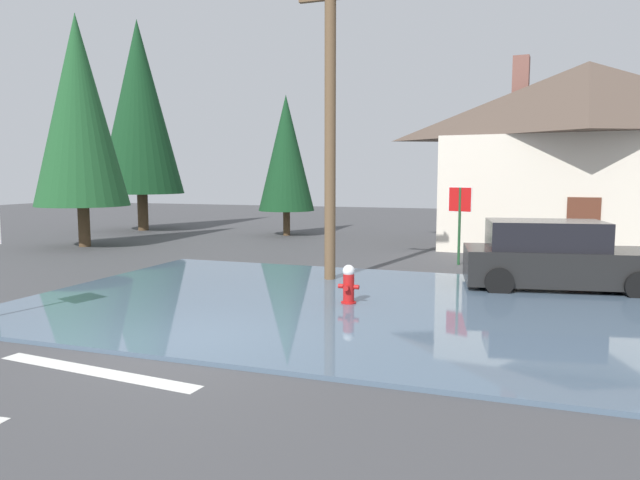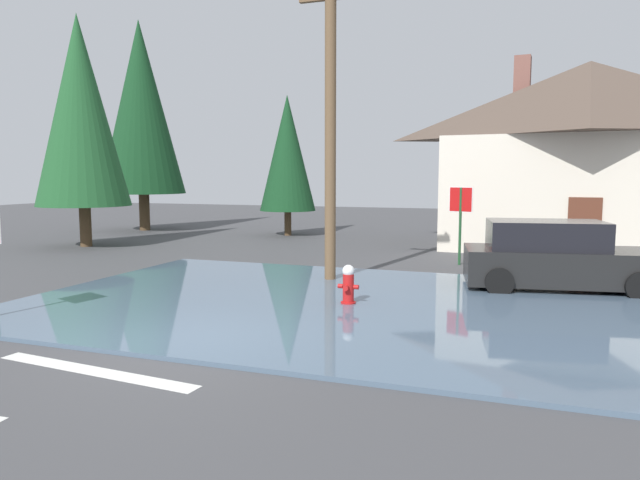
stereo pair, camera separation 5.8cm
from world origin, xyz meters
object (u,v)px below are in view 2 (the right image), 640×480
utility_pole (330,124)px  pine_tree_tall_left (141,108)px  parked_car (556,257)px  pine_tree_mid_left (80,111)px  house (586,153)px  fire_hydrant (348,286)px  pine_tree_short_left (287,153)px  stop_sign_far (461,209)px

utility_pole → pine_tree_tall_left: pine_tree_tall_left is taller
parked_car → pine_tree_tall_left: pine_tree_tall_left is taller
pine_tree_mid_left → utility_pole: bearing=-19.4°
utility_pole → house: (6.60, 9.22, -0.48)m
house → fire_hydrant: bearing=-114.4°
parked_car → pine_tree_short_left: (-10.79, 9.55, 2.89)m
stop_sign_far → parked_car: 4.24m
pine_tree_mid_left → pine_tree_short_left: (5.68, 6.34, -1.40)m
stop_sign_far → pine_tree_mid_left: pine_tree_mid_left is taller
pine_tree_mid_left → pine_tree_short_left: 8.63m
stop_sign_far → pine_tree_tall_left: pine_tree_tall_left is taller
fire_hydrant → stop_sign_far: size_ratio=0.37×
stop_sign_far → pine_tree_tall_left: bearing=158.5°
parked_car → pine_tree_short_left: pine_tree_short_left is taller
utility_pole → pine_tree_short_left: (-5.46, 10.27, -0.30)m
parked_car → pine_tree_tall_left: bearing=152.7°
utility_pole → pine_tree_short_left: utility_pole is taller
pine_tree_tall_left → pine_tree_mid_left: pine_tree_tall_left is taller
utility_pole → fire_hydrant: bearing=-63.9°
pine_tree_mid_left → pine_tree_short_left: pine_tree_mid_left is taller
parked_car → stop_sign_far: bearing=127.9°
parked_car → pine_tree_short_left: bearing=138.5°
stop_sign_far → parked_car: size_ratio=0.52×
house → pine_tree_mid_left: size_ratio=1.23×
fire_hydrant → pine_tree_short_left: pine_tree_short_left is taller
fire_hydrant → pine_tree_short_left: 14.84m
pine_tree_tall_left → parked_car: bearing=-27.3°
pine_tree_mid_left → parked_car: bearing=-11.0°
parked_car → pine_tree_short_left: 14.70m
house → pine_tree_tall_left: pine_tree_tall_left is taller
fire_hydrant → pine_tree_short_left: bearing=117.6°
fire_hydrant → utility_pole: size_ratio=0.12×
house → pine_tree_short_left: bearing=175.0°
fire_hydrant → pine_tree_mid_left: size_ratio=0.10×
parked_car → pine_tree_tall_left: 21.36m
utility_pole → stop_sign_far: (2.79, 3.99, -2.28)m
house → parked_car: size_ratio=2.34×
fire_hydrant → parked_car: bearing=38.8°
fire_hydrant → house: 13.30m
utility_pole → pine_tree_mid_left: size_ratio=0.88×
house → pine_tree_mid_left: bearing=-163.4°
stop_sign_far → house: (3.81, 5.24, 1.80)m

